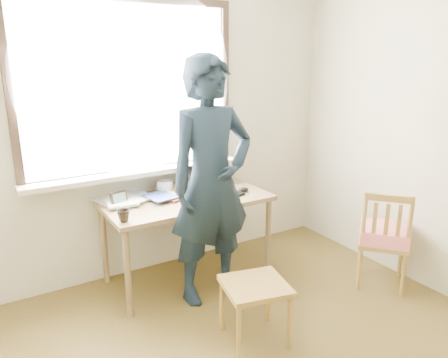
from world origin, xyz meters
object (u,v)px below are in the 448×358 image
mug_white (165,187)px  person (211,183)px  side_chair (384,236)px  work_chair (255,292)px  laptop (214,187)px  desk (187,207)px  mug_dark (124,216)px

mug_white → person: bearing=-76.3°
mug_white → person: (0.14, -0.56, 0.16)m
mug_white → side_chair: size_ratio=0.16×
work_chair → side_chair: (1.32, 0.05, 0.09)m
laptop → desk: bearing=173.8°
work_chair → mug_dark: bearing=129.3°
side_chair → mug_dark: bearing=160.0°
desk → laptop: size_ratio=3.29×
mug_white → mug_dark: bearing=-138.9°
person → side_chair: bearing=-25.9°
side_chair → person: person is taller
desk → side_chair: 1.64m
mug_white → person: size_ratio=0.07×
desk → person: person is taller
mug_white → side_chair: 1.87m
work_chair → side_chair: 1.33m
laptop → mug_dark: size_ratio=4.36×
person → mug_white: bearing=102.6°
mug_dark → work_chair: (0.62, -0.76, -0.42)m
laptop → work_chair: 1.08m
laptop → mug_white: 0.42m
desk → mug_white: mug_white is taller
mug_dark → work_chair: size_ratio=0.20×
desk → work_chair: desk is taller
desk → side_chair: (1.33, -0.94, -0.21)m
desk → mug_white: size_ratio=9.98×
desk → laptop: 0.28m
desk → laptop: (0.25, -0.03, 0.14)m
side_chair → person: (-1.29, 0.60, 0.50)m
work_chair → person: person is taller
laptop → person: (-0.20, -0.31, 0.15)m
laptop → mug_dark: laptop is taller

